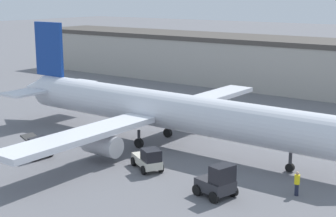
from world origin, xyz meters
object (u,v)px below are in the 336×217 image
(ground_crew_worker, at_px, (297,183))
(pushback_tug, at_px, (148,159))
(belt_loader_truck, at_px, (36,147))
(baggage_tug, at_px, (218,182))
(airplane, at_px, (160,110))

(ground_crew_worker, bearing_deg, pushback_tug, 134.00)
(ground_crew_worker, height_order, belt_loader_truck, belt_loader_truck)
(pushback_tug, bearing_deg, ground_crew_worker, 39.56)
(pushback_tug, bearing_deg, baggage_tug, 18.19)
(airplane, xyz_separation_m, belt_loader_truck, (-6.16, -9.66, -2.43))
(airplane, distance_m, pushback_tug, 7.91)
(ground_crew_worker, height_order, pushback_tug, pushback_tug)
(airplane, height_order, pushback_tug, airplane)
(airplane, xyz_separation_m, baggage_tug, (11.19, -8.09, -2.22))
(baggage_tug, relative_size, pushback_tug, 0.82)
(belt_loader_truck, xyz_separation_m, pushback_tug, (9.93, 3.14, -0.01))
(airplane, bearing_deg, ground_crew_worker, -15.60)
(ground_crew_worker, relative_size, baggage_tug, 0.60)
(airplane, bearing_deg, belt_loader_truck, -121.85)
(airplane, relative_size, belt_loader_truck, 15.05)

